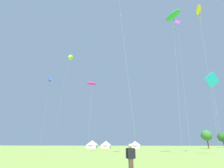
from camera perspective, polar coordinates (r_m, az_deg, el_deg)
name	(u,v)px	position (r m, az deg, el deg)	size (l,w,h in m)	color
kite_blue_box	(50,80)	(58.19, -20.55, 1.41)	(1.29, 1.96, 22.44)	blue
kite_yellow_parafoil	(199,10)	(46.14, 27.55, 21.52)	(3.18, 3.43, 31.21)	yellow
kite_lime_delta	(70,58)	(72.83, -14.34, 8.78)	(3.62, 3.19, 37.34)	#99DB2D
kite_cyan_diamond	(212,80)	(36.08, 31.06, 1.15)	(2.99, 1.56, 14.46)	#1EB7CC
kite_magenta_parafoil	(92,84)	(40.83, -6.99, 0.14)	(2.55, 2.35, 16.01)	#E02DA3
kite_green_parafoil	(173,16)	(40.52, 20.19, 21.10)	(3.76, 4.00, 28.19)	green
kite_purple_diamond	(178,27)	(45.89, 21.63, 17.73)	(2.63, 1.46, 31.00)	purple
person_spectator	(131,160)	(10.65, 6.46, -24.42)	(0.57, 0.33, 1.73)	#473828
festival_tent_right	(92,144)	(76.46, -6.77, -19.72)	(4.93, 4.93, 3.21)	white
festival_tent_left	(106,144)	(74.92, -2.06, -19.97)	(4.45, 4.45, 2.89)	white
festival_tent_center	(135,144)	(73.24, 7.95, -19.83)	(4.39, 4.39, 2.85)	white
tree_distant_left	(223,137)	(100.77, 33.65, -14.93)	(4.62, 4.62, 7.22)	brown
tree_distant_right	(206,135)	(82.48, 29.63, -15.07)	(4.35, 4.35, 7.32)	brown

